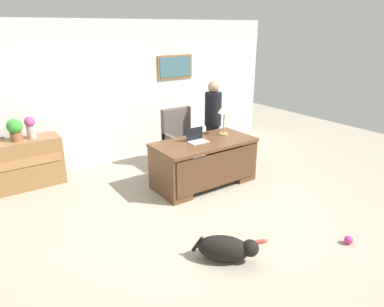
# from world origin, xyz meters

# --- Properties ---
(ground_plane) EXTENTS (12.00, 12.00, 0.00)m
(ground_plane) POSITION_xyz_m (0.00, 0.00, 0.00)
(ground_plane) COLOR #9E937F
(back_wall) EXTENTS (7.00, 0.16, 2.70)m
(back_wall) POSITION_xyz_m (0.01, 2.60, 1.35)
(back_wall) COLOR silver
(back_wall) RESTS_ON ground_plane
(desk) EXTENTS (1.71, 0.86, 0.78)m
(desk) POSITION_xyz_m (0.50, 0.59, 0.42)
(desk) COLOR brown
(desk) RESTS_ON ground_plane
(credenza) EXTENTS (1.27, 0.50, 0.83)m
(credenza) POSITION_xyz_m (-2.06, 2.25, 0.41)
(credenza) COLOR olive
(credenza) RESTS_ON ground_plane
(armchair) EXTENTS (0.60, 0.59, 1.12)m
(armchair) POSITION_xyz_m (0.62, 1.51, 0.50)
(armchair) COLOR #564C47
(armchair) RESTS_ON ground_plane
(person_standing) EXTENTS (0.32, 0.32, 1.62)m
(person_standing) POSITION_xyz_m (1.24, 1.32, 0.83)
(person_standing) COLOR #262323
(person_standing) RESTS_ON ground_plane
(dog_lying) EXTENTS (0.64, 0.64, 0.30)m
(dog_lying) POSITION_xyz_m (-0.52, -1.21, 0.16)
(dog_lying) COLOR black
(dog_lying) RESTS_ON ground_plane
(laptop) EXTENTS (0.32, 0.22, 0.23)m
(laptop) POSITION_xyz_m (0.39, 0.67, 0.83)
(laptop) COLOR #B2B5BA
(laptop) RESTS_ON desk
(desk_lamp) EXTENTS (0.22, 0.22, 0.57)m
(desk_lamp) POSITION_xyz_m (1.00, 0.72, 1.22)
(desk_lamp) COLOR #9E8447
(desk_lamp) RESTS_ON desk
(vase_with_flowers) EXTENTS (0.17, 0.17, 0.37)m
(vase_with_flowers) POSITION_xyz_m (-1.84, 2.25, 1.03)
(vase_with_flowers) COLOR #B9A6A5
(vase_with_flowers) RESTS_ON credenza
(potted_plant) EXTENTS (0.24, 0.24, 0.36)m
(potted_plant) POSITION_xyz_m (-2.07, 2.25, 1.02)
(potted_plant) COLOR brown
(potted_plant) RESTS_ON credenza
(dog_toy_ball) EXTENTS (0.11, 0.11, 0.11)m
(dog_toy_ball) POSITION_xyz_m (0.94, -1.84, 0.05)
(dog_toy_ball) COLOR #D8338C
(dog_toy_ball) RESTS_ON ground_plane
(dog_toy_bone) EXTENTS (0.19, 0.12, 0.05)m
(dog_toy_bone) POSITION_xyz_m (0.05, -1.21, 0.03)
(dog_toy_bone) COLOR #E53F33
(dog_toy_bone) RESTS_ON ground_plane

